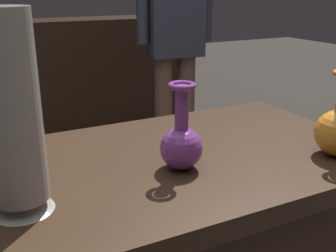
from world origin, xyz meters
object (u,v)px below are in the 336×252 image
object	(u,v)px
vase_tall_behind	(12,118)
visitor_near_right	(175,29)
vase_centerpiece	(181,142)
shelf_vase_far_right	(156,6)
vase_left_accent	(15,95)

from	to	relation	value
vase_tall_behind	visitor_near_right	size ratio (longest dim) A/B	0.23
vase_centerpiece	visitor_near_right	size ratio (longest dim) A/B	0.13
vase_tall_behind	shelf_vase_far_right	size ratio (longest dim) A/B	2.77
vase_left_accent	shelf_vase_far_right	size ratio (longest dim) A/B	2.45
vase_tall_behind	visitor_near_right	xyz separation A→B (m)	(1.09, 1.42, -0.01)
shelf_vase_far_right	visitor_near_right	world-z (taller)	visitor_near_right
vase_tall_behind	visitor_near_right	distance (m)	1.79
vase_centerpiece	shelf_vase_far_right	distance (m)	2.48
vase_left_accent	visitor_near_right	xyz separation A→B (m)	(1.05, 1.14, 0.01)
vase_tall_behind	vase_left_accent	bearing A→B (deg)	82.01
vase_left_accent	vase_tall_behind	bearing A→B (deg)	-97.99
vase_centerpiece	visitor_near_right	world-z (taller)	visitor_near_right
vase_centerpiece	vase_left_accent	xyz separation A→B (m)	(-0.33, 0.24, 0.10)
shelf_vase_far_right	vase_tall_behind	bearing A→B (deg)	-121.12
vase_tall_behind	shelf_vase_far_right	xyz separation A→B (m)	(1.38, 2.28, 0.07)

